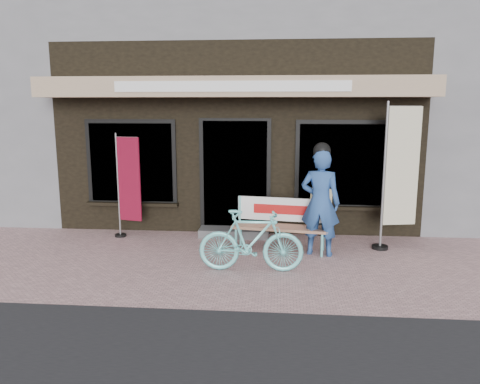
# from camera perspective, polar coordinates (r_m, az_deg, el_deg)

# --- Properties ---
(ground) EXTENTS (70.00, 70.00, 0.00)m
(ground) POSITION_cam_1_polar(r_m,az_deg,el_deg) (7.22, -2.12, -9.23)
(ground) COLOR #B88C8D
(ground) RESTS_ON ground
(storefront) EXTENTS (7.00, 6.77, 6.00)m
(storefront) POSITION_cam_1_polar(r_m,az_deg,el_deg) (11.74, 0.82, 13.29)
(storefront) COLOR black
(storefront) RESTS_ON ground
(bench) EXTENTS (1.66, 0.64, 0.88)m
(bench) POSITION_cam_1_polar(r_m,az_deg,el_deg) (8.00, 4.98, -3.41)
(bench) COLOR #72E0DE
(bench) RESTS_ON ground
(person) EXTENTS (0.71, 0.55, 1.86)m
(person) POSITION_cam_1_polar(r_m,az_deg,el_deg) (7.71, 9.77, -1.02)
(person) COLOR #294E90
(person) RESTS_ON ground
(bicycle) EXTENTS (1.56, 0.46, 0.93)m
(bicycle) POSITION_cam_1_polar(r_m,az_deg,el_deg) (6.95, 1.35, -5.97)
(bicycle) COLOR #72E0DE
(bicycle) RESTS_ON ground
(nobori_red) EXTENTS (0.58, 0.25, 1.94)m
(nobori_red) POSITION_cam_1_polar(r_m,az_deg,el_deg) (8.82, -13.55, 0.87)
(nobori_red) COLOR gray
(nobori_red) RESTS_ON ground
(nobori_cream) EXTENTS (0.75, 0.32, 2.51)m
(nobori_cream) POSITION_cam_1_polar(r_m,az_deg,el_deg) (8.29, 18.76, 2.04)
(nobori_cream) COLOR gray
(nobori_cream) RESTS_ON ground
(menu_stand) EXTENTS (0.50, 0.26, 1.00)m
(menu_stand) POSITION_cam_1_polar(r_m,az_deg,el_deg) (8.92, 9.87, -2.07)
(menu_stand) COLOR black
(menu_stand) RESTS_ON ground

